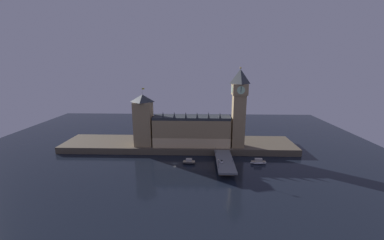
{
  "coord_description": "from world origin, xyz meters",
  "views": [
    {
      "loc": [
        20.0,
        -178.24,
        78.41
      ],
      "look_at": [
        13.69,
        20.0,
        32.04
      ],
      "focal_mm": 22.0,
      "sensor_mm": 36.0,
      "label": 1
    }
  ],
  "objects_px": {
    "pedestrian_far_rail": "(216,152)",
    "boat_downstream": "(258,162)",
    "clock_tower": "(239,106)",
    "street_lamp_near": "(218,162)",
    "pedestrian_near_rail": "(218,164)",
    "victoria_tower": "(143,120)",
    "pedestrian_mid_walk": "(233,161)",
    "street_lamp_far": "(216,149)",
    "car_northbound_trail": "(222,161)",
    "boat_upstream": "(189,162)"
  },
  "relations": [
    {
      "from": "pedestrian_far_rail",
      "to": "boat_downstream",
      "type": "xyz_separation_m",
      "value": [
        33.9,
        -9.53,
        -4.96
      ]
    },
    {
      "from": "clock_tower",
      "to": "street_lamp_near",
      "type": "bearing_deg",
      "value": -114.04
    },
    {
      "from": "clock_tower",
      "to": "pedestrian_near_rail",
      "type": "bearing_deg",
      "value": -116.42
    },
    {
      "from": "victoria_tower",
      "to": "pedestrian_mid_walk",
      "type": "height_order",
      "value": "victoria_tower"
    },
    {
      "from": "street_lamp_near",
      "to": "pedestrian_near_rail",
      "type": "bearing_deg",
      "value": 85.89
    },
    {
      "from": "pedestrian_near_rail",
      "to": "pedestrian_far_rail",
      "type": "bearing_deg",
      "value": 90.0
    },
    {
      "from": "pedestrian_near_rail",
      "to": "pedestrian_far_rail",
      "type": "height_order",
      "value": "pedestrian_far_rail"
    },
    {
      "from": "victoria_tower",
      "to": "street_lamp_far",
      "type": "relative_size",
      "value": 8.44
    },
    {
      "from": "victoria_tower",
      "to": "car_northbound_trail",
      "type": "xyz_separation_m",
      "value": [
        68.39,
        -38.75,
        -23.08
      ]
    },
    {
      "from": "victoria_tower",
      "to": "pedestrian_mid_walk",
      "type": "xyz_separation_m",
      "value": [
        77.17,
        -37.19,
        -22.94
      ]
    },
    {
      "from": "car_northbound_trail",
      "to": "clock_tower",
      "type": "bearing_deg",
      "value": 64.29
    },
    {
      "from": "victoria_tower",
      "to": "pedestrian_near_rail",
      "type": "distance_m",
      "value": 81.87
    },
    {
      "from": "victoria_tower",
      "to": "pedestrian_far_rail",
      "type": "bearing_deg",
      "value": -15.63
    },
    {
      "from": "clock_tower",
      "to": "car_northbound_trail",
      "type": "xyz_separation_m",
      "value": [
        -17.5,
        -36.35,
        -36.92
      ]
    },
    {
      "from": "street_lamp_near",
      "to": "boat_upstream",
      "type": "distance_m",
      "value": 30.94
    },
    {
      "from": "boat_downstream",
      "to": "pedestrian_far_rail",
      "type": "bearing_deg",
      "value": 164.3
    },
    {
      "from": "clock_tower",
      "to": "pedestrian_mid_walk",
      "type": "height_order",
      "value": "clock_tower"
    },
    {
      "from": "pedestrian_near_rail",
      "to": "pedestrian_mid_walk",
      "type": "height_order",
      "value": "pedestrian_near_rail"
    },
    {
      "from": "victoria_tower",
      "to": "boat_upstream",
      "type": "bearing_deg",
      "value": -34.19
    },
    {
      "from": "clock_tower",
      "to": "pedestrian_far_rail",
      "type": "height_order",
      "value": "clock_tower"
    },
    {
      "from": "street_lamp_far",
      "to": "boat_downstream",
      "type": "height_order",
      "value": "street_lamp_far"
    },
    {
      "from": "car_northbound_trail",
      "to": "pedestrian_near_rail",
      "type": "bearing_deg",
      "value": -121.56
    },
    {
      "from": "pedestrian_near_rail",
      "to": "street_lamp_far",
      "type": "distance_m",
      "value": 24.06
    },
    {
      "from": "pedestrian_far_rail",
      "to": "boat_upstream",
      "type": "xyz_separation_m",
      "value": [
        -22.53,
        -10.86,
        -5.1
      ]
    },
    {
      "from": "victoria_tower",
      "to": "boat_downstream",
      "type": "xyz_separation_m",
      "value": [
        99.37,
        -27.84,
        -27.81
      ]
    },
    {
      "from": "pedestrian_near_rail",
      "to": "boat_downstream",
      "type": "distance_m",
      "value": 37.66
    },
    {
      "from": "car_northbound_trail",
      "to": "street_lamp_far",
      "type": "bearing_deg",
      "value": 99.87
    },
    {
      "from": "victoria_tower",
      "to": "boat_upstream",
      "type": "xyz_separation_m",
      "value": [
        42.94,
        -29.18,
        -27.96
      ]
    },
    {
      "from": "boat_downstream",
      "to": "street_lamp_far",
      "type": "bearing_deg",
      "value": 166.55
    },
    {
      "from": "car_northbound_trail",
      "to": "street_lamp_near",
      "type": "xyz_separation_m",
      "value": [
        -3.33,
        -10.33,
        3.58
      ]
    },
    {
      "from": "car_northbound_trail",
      "to": "pedestrian_near_rail",
      "type": "relative_size",
      "value": 2.29
    },
    {
      "from": "street_lamp_near",
      "to": "boat_downstream",
      "type": "distance_m",
      "value": 41.19
    },
    {
      "from": "clock_tower",
      "to": "pedestrian_mid_walk",
      "type": "distance_m",
      "value": 51.37
    },
    {
      "from": "pedestrian_far_rail",
      "to": "pedestrian_near_rail",
      "type": "bearing_deg",
      "value": -90.0
    },
    {
      "from": "pedestrian_far_rail",
      "to": "boat_upstream",
      "type": "relative_size",
      "value": 0.17
    },
    {
      "from": "pedestrian_mid_walk",
      "to": "boat_downstream",
      "type": "bearing_deg",
      "value": 22.83
    },
    {
      "from": "pedestrian_mid_walk",
      "to": "boat_downstream",
      "type": "relative_size",
      "value": 0.13
    },
    {
      "from": "street_lamp_near",
      "to": "street_lamp_far",
      "type": "bearing_deg",
      "value": 90.0
    },
    {
      "from": "street_lamp_near",
      "to": "street_lamp_far",
      "type": "xyz_separation_m",
      "value": [
        0.0,
        29.44,
        -0.39
      ]
    },
    {
      "from": "victoria_tower",
      "to": "street_lamp_far",
      "type": "xyz_separation_m",
      "value": [
        65.07,
        -19.64,
        -19.9
      ]
    },
    {
      "from": "victoria_tower",
      "to": "pedestrian_mid_walk",
      "type": "bearing_deg",
      "value": -25.73
    },
    {
      "from": "victoria_tower",
      "to": "pedestrian_near_rail",
      "type": "height_order",
      "value": "victoria_tower"
    },
    {
      "from": "pedestrian_far_rail",
      "to": "car_northbound_trail",
      "type": "bearing_deg",
      "value": -81.85
    },
    {
      "from": "pedestrian_near_rail",
      "to": "street_lamp_near",
      "type": "relative_size",
      "value": 0.25
    },
    {
      "from": "pedestrian_near_rail",
      "to": "street_lamp_near",
      "type": "xyz_separation_m",
      "value": [
        -0.4,
        -5.57,
        3.39
      ]
    },
    {
      "from": "street_lamp_far",
      "to": "car_northbound_trail",
      "type": "bearing_deg",
      "value": -80.13
    },
    {
      "from": "pedestrian_near_rail",
      "to": "street_lamp_far",
      "type": "xyz_separation_m",
      "value": [
        -0.4,
        23.87,
        3.0
      ]
    },
    {
      "from": "pedestrian_near_rail",
      "to": "boat_upstream",
      "type": "xyz_separation_m",
      "value": [
        -22.53,
        14.33,
        -5.06
      ]
    },
    {
      "from": "street_lamp_far",
      "to": "victoria_tower",
      "type": "bearing_deg",
      "value": 163.2
    },
    {
      "from": "victoria_tower",
      "to": "pedestrian_far_rail",
      "type": "xyz_separation_m",
      "value": [
        65.47,
        -18.31,
        -22.86
      ]
    }
  ]
}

